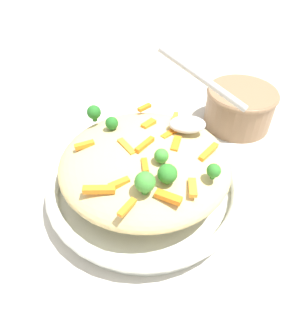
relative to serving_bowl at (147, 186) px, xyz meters
The scene contains 26 objects.
ground_plane 0.02m from the serving_bowl, ahead, with size 2.40×2.40×0.00m, color beige.
serving_bowl is the anchor object (origin of this frame).
pasta_mound 0.05m from the serving_bowl, ahead, with size 0.26×0.25×0.07m, color #D1BA7A.
carrot_piece_0 0.12m from the serving_bowl, 56.23° to the left, with size 0.03×0.01×0.01m, color orange.
carrot_piece_1 0.13m from the serving_bowl, 126.24° to the right, with size 0.04×0.01×0.01m, color orange.
carrot_piece_2 0.11m from the serving_bowl, 115.75° to the right, with size 0.03×0.01×0.01m, color orange.
carrot_piece_3 0.09m from the serving_bowl, 115.29° to the right, with size 0.04×0.01×0.01m, color orange.
carrot_piece_4 0.12m from the serving_bowl, 72.73° to the right, with size 0.03×0.01×0.01m, color orange.
carrot_piece_5 0.13m from the serving_bowl, 87.50° to the left, with size 0.03×0.01×0.01m, color orange.
carrot_piece_6 0.12m from the serving_bowl, behind, with size 0.03×0.01×0.01m, color orange.
carrot_piece_7 0.10m from the serving_bowl, 41.02° to the left, with size 0.04×0.01×0.01m, color orange.
carrot_piece_8 0.10m from the serving_bowl, 83.68° to the left, with size 0.02×0.01×0.01m, color orange.
carrot_piece_9 0.09m from the serving_bowl, behind, with size 0.04×0.01×0.01m, color orange.
carrot_piece_10 0.09m from the serving_bowl, 94.26° to the right, with size 0.03×0.01×0.01m, color orange.
carrot_piece_11 0.12m from the serving_bowl, 51.48° to the right, with size 0.03×0.01×0.01m, color orange.
carrot_piece_12 0.09m from the serving_bowl, ahead, with size 0.03×0.01×0.01m, color orange.
carrot_piece_13 0.12m from the serving_bowl, ahead, with size 0.04×0.01×0.01m, color orange.
carrot_piece_14 0.13m from the serving_bowl, 101.53° to the right, with size 0.03×0.01×0.01m, color orange.
broccoli_floret_0 0.14m from the serving_bowl, 32.37° to the right, with size 0.02×0.02×0.02m.
broccoli_floret_1 0.11m from the serving_bowl, 135.89° to the left, with size 0.02×0.02×0.02m.
broccoli_floret_2 0.12m from the serving_bowl, 66.43° to the right, with size 0.03×0.03×0.03m.
broccoli_floret_3 0.10m from the serving_bowl, 55.08° to the right, with size 0.02×0.02×0.02m.
broccoli_floret_4 0.14m from the serving_bowl, 136.69° to the left, with size 0.02×0.02×0.03m.
broccoli_floret_5 0.12m from the serving_bowl, 87.66° to the right, with size 0.03×0.03×0.03m.
serving_spoon 0.15m from the serving_bowl, 42.24° to the left, with size 0.15×0.12×0.09m.
companion_bowl 0.28m from the serving_bowl, 46.15° to the left, with size 0.14×0.14×0.08m.
Camera 1 is at (-0.00, -0.34, 0.39)m, focal length 33.06 mm.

